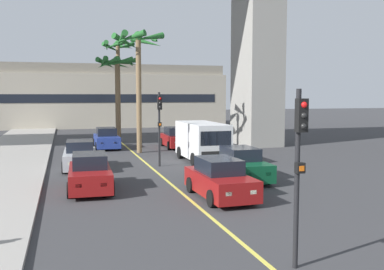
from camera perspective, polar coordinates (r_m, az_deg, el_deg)
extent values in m
cube|color=#DBCC4C|center=(26.51, -6.05, -3.58)|extent=(0.14, 56.00, 0.01)
cube|color=gray|center=(36.14, 8.46, 11.75)|extent=(2.80, 4.40, 16.36)
cube|color=#BCB29E|center=(57.57, -11.66, 4.37)|extent=(30.96, 8.00, 6.55)
cube|color=gray|center=(57.64, -11.73, 8.23)|extent=(30.34, 7.20, 1.20)
cube|color=black|center=(53.56, -11.32, 4.67)|extent=(27.86, 0.04, 1.00)
cube|color=maroon|center=(33.78, -2.11, -0.66)|extent=(1.75, 4.12, 0.80)
cube|color=black|center=(33.86, -2.17, 0.51)|extent=(1.42, 2.07, 0.60)
cube|color=#F2EDCC|center=(31.95, -0.46, -0.91)|extent=(0.24, 0.08, 0.14)
cube|color=#F2EDCC|center=(31.72, -2.09, -0.95)|extent=(0.24, 0.08, 0.14)
cylinder|color=black|center=(32.78, -0.22, -1.29)|extent=(0.23, 0.64, 0.64)
cylinder|color=black|center=(32.40, -2.98, -1.38)|extent=(0.23, 0.64, 0.64)
cylinder|color=black|center=(35.23, -1.31, -0.84)|extent=(0.23, 0.64, 0.64)
cylinder|color=black|center=(34.87, -3.88, -0.91)|extent=(0.23, 0.64, 0.64)
cube|color=#B7BABF|center=(24.82, -14.30, -2.97)|extent=(1.84, 4.16, 0.80)
cube|color=black|center=(24.89, -14.34, -1.37)|extent=(1.47, 2.10, 0.60)
cube|color=#F2EDCC|center=(22.83, -13.13, -3.53)|extent=(0.24, 0.09, 0.14)
cube|color=#F2EDCC|center=(22.83, -15.48, -3.58)|extent=(0.24, 0.09, 0.14)
cylinder|color=black|center=(23.61, -12.33, -3.98)|extent=(0.24, 0.65, 0.64)
cylinder|color=black|center=(23.62, -16.25, -4.07)|extent=(0.24, 0.65, 0.64)
cylinder|color=black|center=(26.13, -12.51, -3.10)|extent=(0.24, 0.65, 0.64)
cylinder|color=black|center=(26.13, -16.06, -3.18)|extent=(0.24, 0.65, 0.64)
cube|color=maroon|center=(19.24, -13.09, -5.31)|extent=(1.83, 4.15, 0.80)
cube|color=black|center=(19.28, -13.14, -3.25)|extent=(1.46, 2.09, 0.60)
cube|color=#F2EDCC|center=(17.27, -11.37, -6.32)|extent=(0.24, 0.09, 0.14)
cube|color=#F2EDCC|center=(17.25, -14.49, -6.39)|extent=(0.24, 0.09, 0.14)
cylinder|color=black|center=(18.08, -10.39, -6.78)|extent=(0.24, 0.65, 0.64)
cylinder|color=black|center=(18.04, -15.55, -6.91)|extent=(0.24, 0.65, 0.64)
cylinder|color=black|center=(20.57, -10.90, -5.33)|extent=(0.24, 0.65, 0.64)
cylinder|color=black|center=(20.54, -15.42, -5.44)|extent=(0.24, 0.65, 0.64)
cube|color=#0C4728|center=(21.10, 6.38, -4.28)|extent=(1.76, 4.13, 0.80)
cube|color=black|center=(21.14, 6.25, -2.40)|extent=(1.43, 2.07, 0.60)
cube|color=#F2EDCC|center=(19.46, 9.86, -4.99)|extent=(0.24, 0.08, 0.14)
cube|color=#F2EDCC|center=(19.08, 7.30, -5.15)|extent=(0.24, 0.08, 0.14)
cylinder|color=black|center=(20.31, 9.83, -5.44)|extent=(0.23, 0.64, 0.64)
cylinder|color=black|center=(19.69, 5.55, -5.73)|extent=(0.23, 0.64, 0.64)
cylinder|color=black|center=(22.60, 7.09, -4.32)|extent=(0.23, 0.64, 0.64)
cylinder|color=black|center=(22.04, 3.19, -4.53)|extent=(0.23, 0.64, 0.64)
cube|color=navy|center=(33.86, -11.00, -0.74)|extent=(1.72, 4.11, 0.80)
cube|color=black|center=(33.94, -11.04, 0.43)|extent=(1.40, 2.06, 0.60)
cube|color=#F2EDCC|center=(31.91, -9.85, -0.99)|extent=(0.24, 0.08, 0.14)
cube|color=#F2EDCC|center=(31.82, -11.53, -1.04)|extent=(0.24, 0.08, 0.14)
cylinder|color=black|center=(32.71, -9.39, -1.38)|extent=(0.22, 0.64, 0.64)
cylinder|color=black|center=(32.56, -12.22, -1.46)|extent=(0.22, 0.64, 0.64)
cylinder|color=black|center=(35.22, -9.87, -0.92)|extent=(0.22, 0.64, 0.64)
cylinder|color=black|center=(35.09, -12.49, -0.99)|extent=(0.22, 0.64, 0.64)
cube|color=maroon|center=(17.46, 3.65, -6.26)|extent=(1.81, 4.14, 0.80)
cube|color=black|center=(17.48, 3.49, -3.99)|extent=(1.45, 2.09, 0.60)
cube|color=#F2EDCC|center=(15.83, 7.92, -7.32)|extent=(0.24, 0.09, 0.14)
cube|color=#F2EDCC|center=(15.46, 4.76, -7.60)|extent=(0.24, 0.09, 0.14)
cylinder|color=black|center=(16.69, 7.86, -7.76)|extent=(0.24, 0.65, 0.64)
cylinder|color=black|center=(16.08, 2.60, -8.22)|extent=(0.24, 0.65, 0.64)
cylinder|color=black|center=(18.96, 4.53, -6.15)|extent=(0.24, 0.65, 0.64)
cylinder|color=black|center=(18.43, -0.16, -6.47)|extent=(0.24, 0.65, 0.64)
cube|color=white|center=(26.71, 1.28, -0.66)|extent=(2.01, 5.20, 2.10)
cube|color=black|center=(24.26, 3.11, -0.43)|extent=(1.80, 0.08, 0.80)
cube|color=black|center=(24.32, 3.15, -2.62)|extent=(1.70, 0.06, 0.44)
cylinder|color=black|center=(25.67, 4.36, -3.00)|extent=(0.26, 0.76, 0.76)
cylinder|color=black|center=(25.07, 0.28, -3.19)|extent=(0.26, 0.76, 0.76)
cylinder|color=black|center=(28.59, 2.15, -2.15)|extent=(0.26, 0.76, 0.76)
cylinder|color=black|center=(28.05, -1.53, -2.29)|extent=(0.26, 0.76, 0.76)
cylinder|color=black|center=(10.51, 13.44, -5.67)|extent=(0.12, 0.12, 4.20)
cube|color=black|center=(10.21, 14.00, 2.48)|extent=(0.24, 0.20, 0.76)
sphere|color=red|center=(10.12, 14.32, 3.81)|extent=(0.14, 0.14, 0.14)
sphere|color=black|center=(10.13, 14.29, 2.45)|extent=(0.14, 0.14, 0.14)
sphere|color=black|center=(10.14, 14.26, 1.10)|extent=(0.14, 0.14, 0.14)
cube|color=black|center=(10.35, 13.80, -4.16)|extent=(0.20, 0.16, 0.24)
cube|color=orange|center=(10.29, 14.02, -4.22)|extent=(0.12, 0.03, 0.12)
cylinder|color=black|center=(24.85, -4.26, 0.71)|extent=(0.12, 0.12, 4.20)
cube|color=black|center=(24.64, -4.22, 4.17)|extent=(0.24, 0.20, 0.76)
sphere|color=red|center=(24.54, -4.17, 4.72)|extent=(0.14, 0.14, 0.14)
sphere|color=black|center=(24.54, -4.17, 4.16)|extent=(0.14, 0.14, 0.14)
sphere|color=black|center=(24.55, -4.16, 3.60)|extent=(0.14, 0.14, 0.14)
cube|color=black|center=(24.71, -4.21, 1.39)|extent=(0.20, 0.16, 0.24)
cube|color=orange|center=(24.63, -4.17, 1.37)|extent=(0.12, 0.03, 0.12)
cylinder|color=brown|center=(30.79, -6.90, 5.04)|extent=(0.36, 0.36, 7.93)
sphere|color=#236028|center=(31.05, -6.99, 12.66)|extent=(0.60, 0.60, 0.60)
cone|color=#236028|center=(31.12, -4.73, 12.16)|extent=(0.66, 2.46, 0.95)
cone|color=#236028|center=(32.06, -5.94, 11.86)|extent=(2.19, 1.83, 1.04)
cone|color=#236028|center=(31.84, -8.56, 11.80)|extent=(2.21, 1.80, 1.11)
cone|color=#236028|center=(30.71, -9.19, 12.12)|extent=(0.70, 2.46, 1.04)
cone|color=#236028|center=(29.98, -8.12, 12.35)|extent=(2.18, 1.85, 1.00)
cone|color=#236028|center=(30.04, -5.67, 12.43)|extent=(2.39, 1.42, 0.93)
cylinder|color=brown|center=(43.90, -9.50, 5.68)|extent=(0.38, 0.38, 8.87)
sphere|color=#236028|center=(44.17, -9.59, 11.64)|extent=(0.60, 0.60, 0.60)
cone|color=#236028|center=(44.32, -8.20, 11.37)|extent=(0.50, 2.19, 0.83)
cone|color=#236028|center=(45.06, -8.88, 11.25)|extent=(1.99, 1.68, 0.85)
cone|color=#236028|center=(45.00, -10.38, 11.03)|extent=(2.10, 1.41, 1.12)
cone|color=#236028|center=(44.16, -11.00, 11.21)|extent=(0.71, 2.21, 1.01)
cone|color=#236028|center=(43.14, -10.04, 11.38)|extent=(2.15, 1.31, 1.00)
cone|color=#236028|center=(43.39, -8.59, 11.32)|extent=(1.98, 1.67, 1.06)
cylinder|color=brown|center=(38.20, -9.60, 4.24)|extent=(0.41, 0.41, 6.86)
sphere|color=#236028|center=(38.31, -9.69, 9.61)|extent=(0.60, 0.60, 0.60)
cone|color=#236028|center=(38.40, -7.90, 9.16)|extent=(0.53, 2.41, 1.02)
cone|color=#236028|center=(39.14, -8.44, 9.24)|extent=(1.84, 2.16, 0.83)
cone|color=#236028|center=(39.46, -9.80, 9.03)|extent=(2.42, 0.54, 1.02)
cone|color=#236028|center=(39.01, -11.08, 9.05)|extent=(1.98, 2.04, 1.02)
cone|color=#236028|center=(38.04, -11.44, 9.17)|extent=(0.69, 2.44, 1.00)
cone|color=#236028|center=(37.37, -10.84, 9.13)|extent=(1.98, 2.02, 1.13)
cone|color=#236028|center=(37.11, -9.44, 9.27)|extent=(2.41, 0.48, 1.03)
cone|color=#236028|center=(37.65, -8.17, 9.42)|extent=(1.89, 2.12, 0.81)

